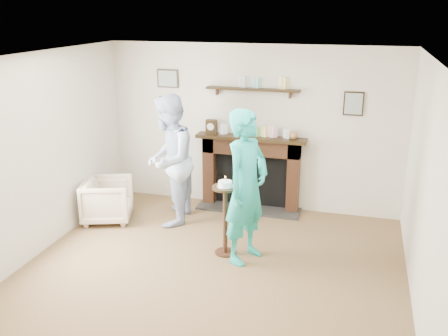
{
  "coord_description": "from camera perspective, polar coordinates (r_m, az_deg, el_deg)",
  "views": [
    {
      "loc": [
        1.57,
        -4.72,
        3.01
      ],
      "look_at": [
        -0.01,
        0.9,
        1.11
      ],
      "focal_mm": 40.0,
      "sensor_mm": 36.0,
      "label": 1
    }
  ],
  "objects": [
    {
      "name": "room_shell",
      "position": [
        5.8,
        -0.5,
        4.18
      ],
      "size": [
        4.54,
        5.02,
        2.52
      ],
      "color": "beige",
      "rests_on": "ground"
    },
    {
      "name": "armchair",
      "position": [
        7.61,
        -13.0,
        -5.79
      ],
      "size": [
        0.87,
        0.86,
        0.63
      ],
      "primitive_type": "imported",
      "rotation": [
        0.0,
        0.0,
        1.9
      ],
      "color": "tan",
      "rests_on": "ground"
    },
    {
      "name": "man",
      "position": [
        7.4,
        -6.07,
        -6.1
      ],
      "size": [
        0.81,
        0.99,
        1.87
      ],
      "primitive_type": "imported",
      "rotation": [
        0.0,
        0.0,
        -1.45
      ],
      "color": "silver",
      "rests_on": "ground"
    },
    {
      "name": "pedestal_table",
      "position": [
        6.2,
        0.14,
        -4.44
      ],
      "size": [
        0.33,
        0.33,
        1.04
      ],
      "color": "black",
      "rests_on": "ground"
    },
    {
      "name": "ground",
      "position": [
        5.81,
        -2.4,
        -13.19
      ],
      "size": [
        5.0,
        5.0,
        0.0
      ],
      "primitive_type": "plane",
      "color": "brown",
      "rests_on": "ground"
    },
    {
      "name": "woman",
      "position": [
        6.36,
        2.46,
        -10.23
      ],
      "size": [
        0.67,
        0.81,
        1.9
      ],
      "primitive_type": "imported",
      "rotation": [
        0.0,
        0.0,
        1.2
      ],
      "color": "#21BDB9",
      "rests_on": "ground"
    }
  ]
}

